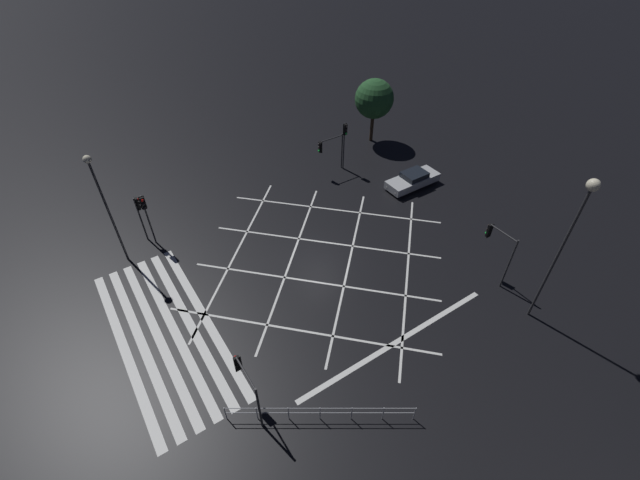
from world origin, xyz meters
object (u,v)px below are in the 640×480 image
object	(u,v)px
traffic_light_nw_main	(345,137)
traffic_light_sw_cross	(139,210)
waiting_car	(413,180)
traffic_light_se_main	(246,379)
traffic_light_sw_main	(146,211)
street_lamp_east	(575,220)
traffic_light_nw_cross	(329,147)
street_tree_near	(374,99)
street_lamp_west	(101,193)
traffic_light_ne_main	(498,243)

from	to	relation	value
traffic_light_nw_main	traffic_light_sw_cross	xyz separation A→B (m)	(-0.10, -16.86, -0.48)
waiting_car	traffic_light_se_main	bearing A→B (deg)	26.72
traffic_light_sw_main	traffic_light_se_main	bearing A→B (deg)	0.66
traffic_light_se_main	street_lamp_east	bearing A→B (deg)	-103.41
street_lamp_east	traffic_light_nw_cross	bearing A→B (deg)	-176.67
street_tree_near	traffic_light_nw_cross	bearing A→B (deg)	-69.80
traffic_light_se_main	waiting_car	world-z (taller)	traffic_light_se_main
traffic_light_nw_main	traffic_light_nw_cross	xyz separation A→B (m)	(-0.34, -1.35, -0.65)
traffic_light_nw_main	street_lamp_west	world-z (taller)	street_lamp_west
traffic_light_sw_cross	waiting_car	xyz separation A→B (m)	(5.30, 20.05, -1.94)
traffic_light_ne_main	street_lamp_west	bearing A→B (deg)	52.94
waiting_car	traffic_light_nw_cross	bearing A→B (deg)	-50.68
traffic_light_se_main	street_lamp_east	xyz separation A→B (m)	(3.86, 16.18, 4.63)
traffic_light_nw_cross	traffic_light_ne_main	size ratio (longest dim) A/B	0.84
street_lamp_east	street_lamp_west	world-z (taller)	street_lamp_east
street_lamp_west	waiting_car	xyz separation A→B (m)	(3.99, 21.85, -4.78)
street_lamp_west	waiting_car	size ratio (longest dim) A/B	1.71
street_lamp_east	waiting_car	world-z (taller)	street_lamp_east
traffic_light_se_main	traffic_light_sw_main	bearing A→B (deg)	0.66
street_lamp_east	street_tree_near	xyz separation A→B (m)	(-21.68, 5.42, -2.97)
traffic_light_nw_main	street_lamp_east	size ratio (longest dim) A/B	0.45
traffic_light_nw_main	traffic_light_sw_main	bearing A→B (deg)	-87.76
traffic_light_nw_cross	street_tree_near	distance (m)	7.18
street_lamp_east	street_lamp_west	size ratio (longest dim) A/B	1.19
street_tree_near	traffic_light_sw_main	bearing A→B (deg)	-81.13
traffic_light_nw_main	traffic_light_sw_cross	bearing A→B (deg)	-90.33
traffic_light_nw_cross	street_tree_near	world-z (taller)	street_tree_near
traffic_light_ne_main	traffic_light_nw_main	bearing A→B (deg)	0.72
traffic_light_sw_main	street_lamp_east	size ratio (longest dim) A/B	0.42
traffic_light_sw_main	traffic_light_nw_cross	size ratio (longest dim) A/B	1.23
traffic_light_nw_main	street_tree_near	distance (m)	5.98
street_lamp_east	waiting_car	size ratio (longest dim) A/B	2.03
traffic_light_sw_main	street_tree_near	bearing A→B (deg)	98.87
traffic_light_sw_main	street_lamp_west	bearing A→B (deg)	-74.94
traffic_light_ne_main	street_lamp_west	xyz separation A→B (m)	(-14.24, -18.85, 2.58)
traffic_light_nw_main	street_lamp_east	world-z (taller)	street_lamp_east
traffic_light_se_main	waiting_car	xyz separation A→B (m)	(-9.87, 19.60, -1.83)
traffic_light_nw_main	street_lamp_east	bearing A→B (deg)	-0.68
traffic_light_sw_cross	street_tree_near	world-z (taller)	street_tree_near
traffic_light_nw_main	street_lamp_east	distance (m)	19.36
traffic_light_ne_main	waiting_car	bearing A→B (deg)	-16.32
traffic_light_se_main	street_tree_near	xyz separation A→B (m)	(-17.82, 21.60, 1.66)
traffic_light_sw_main	waiting_car	bearing A→B (deg)	77.03
street_lamp_west	traffic_light_nw_main	bearing A→B (deg)	93.71
traffic_light_nw_cross	waiting_car	world-z (taller)	traffic_light_nw_cross
traffic_light_ne_main	waiting_car	distance (m)	10.90
traffic_light_ne_main	street_lamp_east	distance (m)	5.52
traffic_light_ne_main	traffic_light_sw_main	bearing A→B (deg)	48.56
traffic_light_sw_main	traffic_light_se_main	size ratio (longest dim) A/B	1.19
traffic_light_se_main	traffic_light_nw_cross	world-z (taller)	traffic_light_se_main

